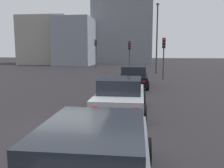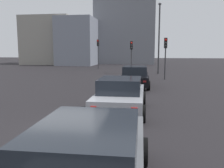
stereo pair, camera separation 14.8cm
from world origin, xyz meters
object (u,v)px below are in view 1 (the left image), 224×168
car_grey_left_third (95,165)px  street_lamp_kerbside (157,33)px  traffic_light_near_right (129,50)px  traffic_light_far_left (96,48)px  traffic_light_near_left (164,50)px  car_silver_left_second (121,95)px  car_black_left_lead (134,77)px

car_grey_left_third → street_lamp_kerbside: (23.66, -2.11, 3.81)m
traffic_light_near_right → street_lamp_kerbside: size_ratio=0.47×
traffic_light_far_left → street_lamp_kerbside: bearing=55.7°
street_lamp_kerbside → traffic_light_near_left: bearing=-176.4°
traffic_light_near_right → traffic_light_near_left: bearing=36.5°
traffic_light_near_left → car_silver_left_second: bearing=-5.0°
car_grey_left_third → traffic_light_far_left: size_ratio=1.16×
car_grey_left_third → street_lamp_kerbside: bearing=-6.4°
traffic_light_near_left → traffic_light_near_right: traffic_light_near_left is taller
car_black_left_lead → street_lamp_kerbside: (10.26, -2.07, 3.80)m
car_grey_left_third → traffic_light_near_left: traffic_light_near_left is taller
traffic_light_near_right → street_lamp_kerbside: (0.84, -2.98, 1.92)m
car_silver_left_second → street_lamp_kerbside: street_lamp_kerbside is taller
car_black_left_lead → traffic_light_near_left: size_ratio=1.31×
car_black_left_lead → car_silver_left_second: 7.24m
car_silver_left_second → car_grey_left_third: 6.16m
traffic_light_near_right → traffic_light_far_left: size_ratio=0.87×
traffic_light_far_left → traffic_light_near_right: bearing=39.6°
car_black_left_lead → traffic_light_near_left: 5.67m
car_black_left_lead → traffic_light_near_right: size_ratio=1.34×
car_grey_left_third → traffic_light_far_left: traffic_light_far_left is taller
traffic_light_far_left → car_grey_left_third: bearing=15.1°
traffic_light_near_left → traffic_light_far_left: size_ratio=0.89×
car_black_left_lead → traffic_light_near_left: (4.74, -2.42, 1.95)m
traffic_light_near_right → car_silver_left_second: bearing=3.4°
traffic_light_near_left → traffic_light_far_left: traffic_light_far_left is taller
street_lamp_kerbside → traffic_light_near_right: bearing=105.7°
car_silver_left_second → street_lamp_kerbside: 18.05m
car_silver_left_second → traffic_light_near_right: traffic_light_near_right is taller
car_grey_left_third → traffic_light_far_left: bearing=10.3°
car_silver_left_second → traffic_light_far_left: size_ratio=1.08×
traffic_light_near_left → traffic_light_near_right: (4.69, 3.33, -0.06)m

